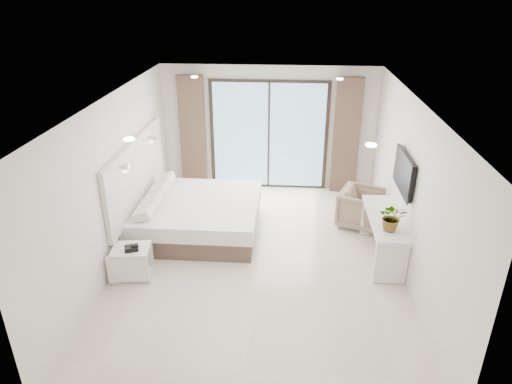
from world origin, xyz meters
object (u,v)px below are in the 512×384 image
Objects in this scene: nightstand at (132,262)px; armchair at (362,206)px; bed at (197,216)px; console_desk at (384,228)px.

armchair is at bearing 20.45° from nightstand.
bed is 3.09m from armchair.
nightstand is (-0.73, -1.51, -0.06)m from bed.
nightstand is 0.78× the size of armchair.
nightstand is 4.27m from armchair.
bed reaches higher than nightstand.
console_desk is at bearing -147.92° from armchair.
armchair is (-0.19, 1.10, -0.17)m from console_desk.
armchair is at bearing 8.49° from bed.
nightstand is 4.08m from console_desk.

